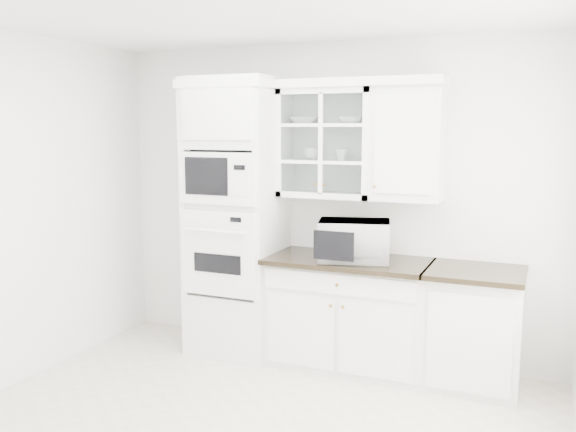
% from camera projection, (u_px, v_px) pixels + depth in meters
% --- Properties ---
extents(room_shell, '(4.00, 3.50, 2.70)m').
position_uv_depth(room_shell, '(265.00, 158.00, 4.05)').
color(room_shell, white).
rests_on(room_shell, ground).
extents(oven_column, '(0.76, 0.68, 2.40)m').
position_uv_depth(oven_column, '(236.00, 218.00, 5.32)').
color(oven_column, white).
rests_on(oven_column, ground).
extents(base_cabinet_run, '(1.32, 0.67, 0.92)m').
position_uv_depth(base_cabinet_run, '(349.00, 312.00, 5.06)').
color(base_cabinet_run, white).
rests_on(base_cabinet_run, ground).
extents(extra_base_cabinet, '(0.72, 0.67, 0.92)m').
position_uv_depth(extra_base_cabinet, '(474.00, 327.00, 4.67)').
color(extra_base_cabinet, white).
rests_on(extra_base_cabinet, ground).
extents(upper_cabinet_glass, '(0.80, 0.33, 0.90)m').
position_uv_depth(upper_cabinet_glass, '(327.00, 143.00, 5.08)').
color(upper_cabinet_glass, white).
rests_on(upper_cabinet_glass, room_shell).
extents(upper_cabinet_solid, '(0.55, 0.33, 0.90)m').
position_uv_depth(upper_cabinet_solid, '(408.00, 144.00, 4.82)').
color(upper_cabinet_solid, white).
rests_on(upper_cabinet_solid, room_shell).
extents(crown_molding, '(2.14, 0.38, 0.07)m').
position_uv_depth(crown_molding, '(315.00, 84.00, 5.03)').
color(crown_molding, white).
rests_on(crown_molding, room_shell).
extents(countertop_microwave, '(0.66, 0.59, 0.33)m').
position_uv_depth(countertop_microwave, '(354.00, 240.00, 4.90)').
color(countertop_microwave, white).
rests_on(countertop_microwave, base_cabinet_run).
extents(bowl_a, '(0.30, 0.30, 0.06)m').
position_uv_depth(bowl_a, '(304.00, 120.00, 5.13)').
color(bowl_a, white).
rests_on(bowl_a, upper_cabinet_glass).
extents(bowl_b, '(0.21, 0.21, 0.06)m').
position_uv_depth(bowl_b, '(350.00, 120.00, 4.99)').
color(bowl_b, white).
rests_on(bowl_b, upper_cabinet_glass).
extents(cup_a, '(0.14, 0.14, 0.10)m').
position_uv_depth(cup_a, '(312.00, 154.00, 5.16)').
color(cup_a, white).
rests_on(cup_a, upper_cabinet_glass).
extents(cup_b, '(0.11, 0.11, 0.10)m').
position_uv_depth(cup_b, '(342.00, 155.00, 5.03)').
color(cup_b, white).
rests_on(cup_b, upper_cabinet_glass).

